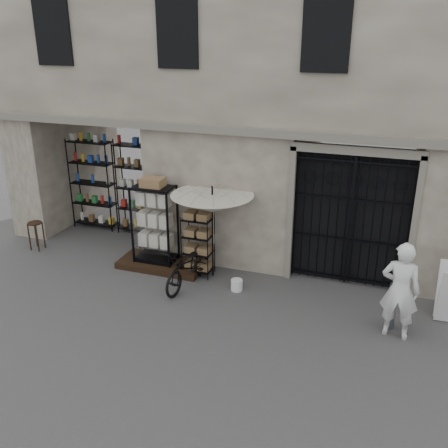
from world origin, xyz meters
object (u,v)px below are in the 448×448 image
at_px(market_umbrella, 212,199).
at_px(white_bucket, 237,285).
at_px(bicycle, 189,285).
at_px(wooden_stool, 36,235).
at_px(display_cabinet, 155,228).
at_px(steel_bollard, 392,306).
at_px(wire_rack, 198,246).
at_px(shopkeeper, 393,335).

bearing_deg(market_umbrella, white_bucket, -33.47).
xyz_separation_m(bicycle, wooden_stool, (-4.37, 0.54, 0.38)).
xyz_separation_m(display_cabinet, steel_bollard, (5.28, -0.96, -0.50)).
xyz_separation_m(display_cabinet, wooden_stool, (-3.28, -0.12, -0.58)).
relative_size(display_cabinet, steel_bollard, 2.13).
distance_m(display_cabinet, wire_rack, 1.12).
bearing_deg(wooden_stool, display_cabinet, 2.12).
xyz_separation_m(wire_rack, steel_bollard, (4.20, -0.88, -0.24)).
height_order(display_cabinet, shopkeeper, display_cabinet).
relative_size(white_bucket, shopkeeper, 0.14).
relative_size(market_umbrella, wooden_stool, 3.52).
bearing_deg(white_bucket, bicycle, -172.25).
height_order(wooden_stool, shopkeeper, wooden_stool).
bearing_deg(steel_bollard, market_umbrella, 166.71).
bearing_deg(steel_bollard, white_bucket, 172.06).
height_order(white_bucket, bicycle, bicycle).
bearing_deg(market_umbrella, wire_rack, -174.68).
bearing_deg(wire_rack, shopkeeper, -32.42).
relative_size(wooden_stool, steel_bollard, 0.79).
bearing_deg(display_cabinet, wire_rack, -27.70).
xyz_separation_m(wire_rack, wooden_stool, (-4.37, -0.05, -0.32)).
bearing_deg(display_cabinet, wooden_stool, 158.41).
xyz_separation_m(white_bucket, bicycle, (-1.05, -0.14, -0.12)).
bearing_deg(steel_bollard, display_cabinet, 169.75).
relative_size(wire_rack, wooden_stool, 1.97).
xyz_separation_m(display_cabinet, bicycle, (1.09, -0.66, -0.96)).
bearing_deg(bicycle, shopkeeper, 1.02).
xyz_separation_m(steel_bollard, shopkeeper, (0.09, -0.23, -0.46)).
height_order(bicycle, steel_bollard, steel_bollard).
height_order(wire_rack, market_umbrella, market_umbrella).
distance_m(white_bucket, steel_bollard, 3.19).
bearing_deg(steel_bollard, shopkeeper, -68.79).
distance_m(display_cabinet, steel_bollard, 5.39).
relative_size(display_cabinet, white_bucket, 7.74).
bearing_deg(steel_bollard, wire_rack, 168.16).
xyz_separation_m(market_umbrella, steel_bollard, (3.86, -0.91, -1.38)).
bearing_deg(market_umbrella, wooden_stool, -179.06).
distance_m(display_cabinet, bicycle, 1.59).
distance_m(wooden_stool, shopkeeper, 8.73).
xyz_separation_m(market_umbrella, wooden_stool, (-4.71, -0.08, -1.46)).
height_order(display_cabinet, wire_rack, display_cabinet).
bearing_deg(steel_bollard, wooden_stool, 174.44).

